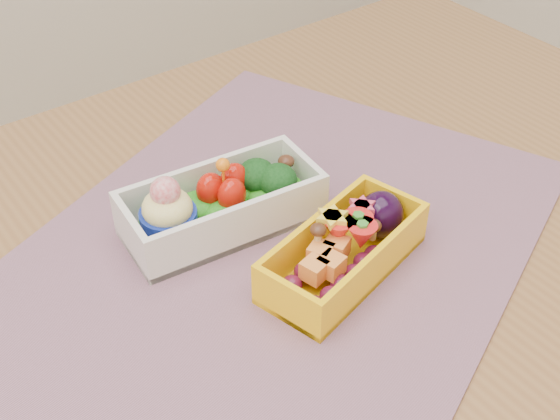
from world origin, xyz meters
TOP-DOWN VIEW (x-y plane):
  - table at (0.00, 0.00)m, footprint 1.20×0.80m
  - placemat at (0.03, 0.03)m, footprint 0.68×0.61m
  - bento_white at (0.00, 0.08)m, footprint 0.20×0.10m
  - bento_yellow at (0.06, -0.04)m, footprint 0.18×0.11m

SIDE VIEW (x-z plane):
  - table at x=0.00m, z-range 0.28..1.03m
  - placemat at x=0.03m, z-range 0.75..0.75m
  - bento_yellow at x=0.06m, z-range 0.75..0.81m
  - bento_white at x=0.00m, z-range 0.74..0.82m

